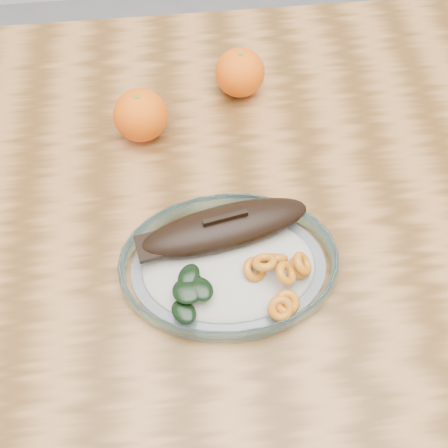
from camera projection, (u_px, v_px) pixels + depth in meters
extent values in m
plane|color=slate|center=(235.00, 355.00, 1.46)|extent=(3.00, 3.00, 0.00)
cube|color=#593715|center=(243.00, 197.00, 0.84)|extent=(1.20, 0.80, 0.04)
cylinder|color=brown|center=(442.00, 150.00, 1.36)|extent=(0.06, 0.06, 0.71)
ellipsoid|color=white|center=(229.00, 268.00, 0.74)|extent=(0.53, 0.38, 0.01)
torus|color=#84C0CC|center=(229.00, 264.00, 0.74)|extent=(0.53, 0.53, 0.03)
ellipsoid|color=beige|center=(229.00, 261.00, 0.73)|extent=(0.47, 0.33, 0.02)
ellipsoid|color=black|center=(225.00, 221.00, 0.73)|extent=(0.24, 0.11, 0.04)
ellipsoid|color=black|center=(225.00, 224.00, 0.74)|extent=(0.20, 0.09, 0.02)
cube|color=black|center=(151.00, 240.00, 0.72)|extent=(0.05, 0.05, 0.01)
cube|color=black|center=(225.00, 214.00, 0.72)|extent=(0.06, 0.02, 0.02)
torus|color=#BE540D|center=(282.00, 303.00, 0.68)|extent=(0.04, 0.04, 0.03)
torus|color=#BE540D|center=(301.00, 261.00, 0.71)|extent=(0.04, 0.04, 0.03)
torus|color=#BE540D|center=(277.00, 252.00, 0.72)|extent=(0.04, 0.03, 0.04)
torus|color=#BE540D|center=(255.00, 263.00, 0.71)|extent=(0.03, 0.04, 0.03)
torus|color=#BE540D|center=(288.00, 297.00, 0.68)|extent=(0.04, 0.04, 0.03)
torus|color=#BE540D|center=(265.00, 256.00, 0.70)|extent=(0.05, 0.05, 0.03)
torus|color=#BE540D|center=(304.00, 258.00, 0.70)|extent=(0.04, 0.04, 0.04)
torus|color=#BE540D|center=(287.00, 267.00, 0.69)|extent=(0.03, 0.04, 0.03)
ellipsoid|color=black|center=(183.00, 307.00, 0.68)|extent=(0.04, 0.05, 0.01)
ellipsoid|color=black|center=(190.00, 277.00, 0.70)|extent=(0.04, 0.04, 0.01)
ellipsoid|color=black|center=(187.00, 285.00, 0.68)|extent=(0.05, 0.05, 0.01)
ellipsoid|color=black|center=(200.00, 283.00, 0.68)|extent=(0.04, 0.05, 0.01)
ellipsoid|color=black|center=(188.00, 270.00, 0.69)|extent=(0.04, 0.04, 0.01)
sphere|color=#FF5705|center=(140.00, 115.00, 0.84)|extent=(0.08, 0.08, 0.08)
sphere|color=#FF5705|center=(240.00, 73.00, 0.89)|extent=(0.08, 0.08, 0.08)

